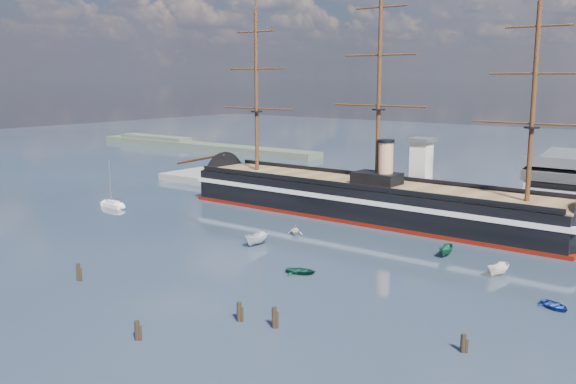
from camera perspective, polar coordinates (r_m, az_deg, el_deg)
The scene contains 17 objects.
ground at distance 124.42m, azimuth 3.59°, elevation -4.06°, with size 600.00×600.00×0.00m, color #1F2A36.
quay at distance 150.76m, azimuth 14.49°, elevation -1.83°, with size 180.00×18.00×2.00m, color slate.
quay_tower at distance 149.24m, azimuth 11.73°, elevation 1.96°, with size 5.00×5.00×15.00m.
shoreline at distance 285.61m, azimuth -8.96°, elevation 4.24°, with size 120.00×10.00×4.00m.
warship at distance 142.50m, azimuth 6.56°, elevation -0.60°, with size 112.94×16.95×53.94m.
sailboat at distance 158.08m, azimuth -15.33°, elevation -1.05°, with size 7.28×2.61×11.43m.
motorboat_a at distance 118.71m, azimuth -2.78°, elevation -4.75°, with size 7.15×2.62×2.86m, color silver.
motorboat_b at distance 101.89m, azimuth 1.14°, elevation -7.29°, with size 2.99×1.20×1.39m, color #103B2D.
motorboat_c at distance 114.96m, azimuth 13.86°, elevation -5.55°, with size 5.69×2.09×2.28m, color #135134.
motorboat_d at distance 126.65m, azimuth 0.63°, elevation -3.78°, with size 5.49×2.38×2.01m, color silver.
motorboat_e at distance 94.35m, azimuth 22.62°, elevation -9.55°, with size 2.77×1.11×1.29m, color navy.
motorboat_f at distance 106.07m, azimuth 18.17°, elevation -7.10°, with size 5.97×2.19×2.39m, color white.
piling_near_left at distance 103.61m, azimuth -18.10°, elevation -7.51°, with size 0.64×0.64×3.41m, color black.
piling_near_mid at distance 79.71m, azimuth -13.22°, elevation -12.68°, with size 0.64×0.64×3.08m, color black.
piling_near_right at distance 81.14m, azimuth -1.23°, elevation -11.98°, with size 0.64×0.64×3.40m, color black.
piling_far_right at distance 77.16m, azimuth 15.27°, elevation -13.57°, with size 0.64×0.64×2.84m, color black.
piling_extra at distance 83.37m, azimuth -4.35°, elevation -11.38°, with size 0.64×0.64×3.24m, color black.
Camera 1 is at (67.41, -59.99, 30.66)m, focal length 40.00 mm.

